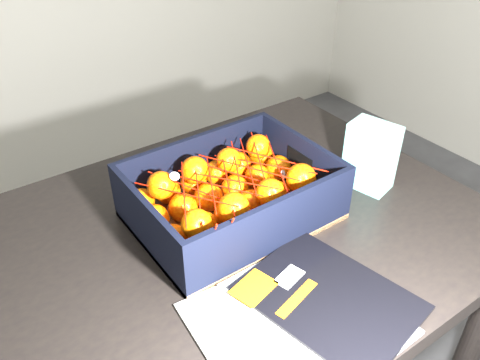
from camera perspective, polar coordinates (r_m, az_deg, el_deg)
table at (r=1.05m, az=-4.32°, el=-11.24°), size 1.21×0.81×0.75m
magazine_stack at (r=0.85m, az=7.59°, el=-15.12°), size 0.37×0.31×0.02m
produce_crate at (r=1.02m, az=-0.98°, el=-2.45°), size 0.39×0.29×0.13m
clementine_heap at (r=1.01m, az=-0.93°, el=-1.87°), size 0.37×0.27×0.11m
mesh_net at (r=0.97m, az=-1.09°, el=0.13°), size 0.33×0.26×0.09m
retail_carton at (r=1.13m, az=14.87°, el=2.68°), size 0.09×0.12×0.15m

